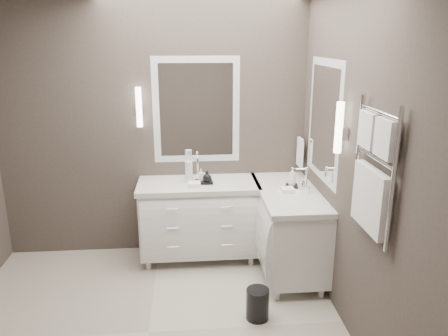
{
  "coord_description": "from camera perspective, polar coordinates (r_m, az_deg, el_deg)",
  "views": [
    {
      "loc": [
        0.35,
        -3.02,
        2.26
      ],
      "look_at": [
        0.67,
        0.7,
        1.15
      ],
      "focal_mm": 35.0,
      "sensor_mm": 36.0,
      "label": 1
    }
  ],
  "objects": [
    {
      "name": "floor",
      "position": [
        3.8,
        -9.81,
        -20.43
      ],
      "size": [
        3.2,
        3.0,
        0.01
      ],
      "primitive_type": "cube",
      "color": "beige",
      "rests_on": "ground"
    },
    {
      "name": "wall_back",
      "position": [
        4.63,
        -9.18,
        4.96
      ],
      "size": [
        3.2,
        0.01,
        2.7
      ],
      "primitive_type": "cube",
      "color": "#423A35",
      "rests_on": "floor"
    },
    {
      "name": "wall_front",
      "position": [
        1.81,
        -15.81,
        -14.51
      ],
      "size": [
        3.2,
        0.01,
        2.7
      ],
      "primitive_type": "cube",
      "color": "#423A35",
      "rests_on": "floor"
    },
    {
      "name": "wall_right",
      "position": [
        3.4,
        16.97,
        0.23
      ],
      "size": [
        0.01,
        3.0,
        2.7
      ],
      "primitive_type": "cube",
      "color": "#423A35",
      "rests_on": "floor"
    },
    {
      "name": "vanity_back",
      "position": [
        4.61,
        -3.3,
        -6.19
      ],
      "size": [
        1.24,
        0.59,
        0.97
      ],
      "color": "white",
      "rests_on": "floor"
    },
    {
      "name": "vanity_right",
      "position": [
        4.42,
        8.35,
        -7.38
      ],
      "size": [
        0.59,
        1.24,
        0.97
      ],
      "color": "white",
      "rests_on": "floor"
    },
    {
      "name": "mirror_back",
      "position": [
        4.57,
        -3.63,
        7.53
      ],
      "size": [
        0.9,
        0.02,
        1.1
      ],
      "color": "white",
      "rests_on": "wall_back"
    },
    {
      "name": "mirror_right",
      "position": [
        4.08,
        12.9,
        6.07
      ],
      "size": [
        0.02,
        0.9,
        1.1
      ],
      "color": "white",
      "rests_on": "wall_right"
    },
    {
      "name": "sconce_back",
      "position": [
        4.53,
        -11.04,
        7.71
      ],
      "size": [
        0.06,
        0.06,
        0.4
      ],
      "color": "white",
      "rests_on": "wall_back"
    },
    {
      "name": "sconce_right",
      "position": [
        3.52,
        14.78,
        5.0
      ],
      "size": [
        0.06,
        0.06,
        0.4
      ],
      "color": "white",
      "rests_on": "wall_right"
    },
    {
      "name": "towel_bar_corner",
      "position": [
        4.69,
        9.91,
        2.12
      ],
      "size": [
        0.03,
        0.22,
        0.3
      ],
      "color": "white",
      "rests_on": "wall_right"
    },
    {
      "name": "towel_ladder",
      "position": [
        3.02,
        18.82,
        -1.15
      ],
      "size": [
        0.06,
        0.58,
        0.9
      ],
      "color": "white",
      "rests_on": "wall_right"
    },
    {
      "name": "waste_bin",
      "position": [
        3.83,
        4.4,
        -17.29
      ],
      "size": [
        0.22,
        0.22,
        0.27
      ],
      "primitive_type": "cylinder",
      "rotation": [
        0.0,
        0.0,
        -0.13
      ],
      "color": "black",
      "rests_on": "floor"
    },
    {
      "name": "amenity_tray_back",
      "position": [
        4.45,
        -2.62,
        -1.82
      ],
      "size": [
        0.18,
        0.13,
        0.03
      ],
      "primitive_type": "cube",
      "rotation": [
        0.0,
        0.0,
        0.02
      ],
      "color": "black",
      "rests_on": "vanity_back"
    },
    {
      "name": "amenity_tray_right",
      "position": [
        4.36,
        8.84,
        -2.41
      ],
      "size": [
        0.14,
        0.17,
        0.02
      ],
      "primitive_type": "cube",
      "rotation": [
        0.0,
        0.0,
        -0.19
      ],
      "color": "black",
      "rests_on": "vanity_right"
    },
    {
      "name": "water_bottle",
      "position": [
        4.46,
        -4.61,
        -0.5
      ],
      "size": [
        0.1,
        0.1,
        0.22
      ],
      "primitive_type": "cylinder",
      "rotation": [
        0.0,
        0.0,
        -0.4
      ],
      "color": "silver",
      "rests_on": "vanity_back"
    },
    {
      "name": "soap_bottle_a",
      "position": [
        4.45,
        -3.03,
        -0.87
      ],
      "size": [
        0.06,
        0.06,
        0.12
      ],
      "primitive_type": "imported",
      "rotation": [
        0.0,
        0.0,
        -0.06
      ],
      "color": "white",
      "rests_on": "amenity_tray_back"
    },
    {
      "name": "soap_bottle_b",
      "position": [
        4.4,
        -2.23,
        -1.08
      ],
      "size": [
        0.11,
        0.11,
        0.11
      ],
      "primitive_type": "imported",
      "rotation": [
        0.0,
        0.0,
        -0.38
      ],
      "color": "black",
      "rests_on": "amenity_tray_back"
    },
    {
      "name": "soap_bottle_c",
      "position": [
        4.33,
        8.9,
        -1.12
      ],
      "size": [
        0.09,
        0.09,
        0.18
      ],
      "primitive_type": "imported",
      "rotation": [
        0.0,
        0.0,
        0.3
      ],
      "color": "white",
      "rests_on": "amenity_tray_right"
    }
  ]
}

